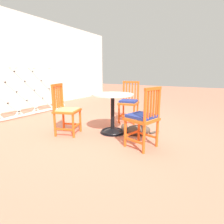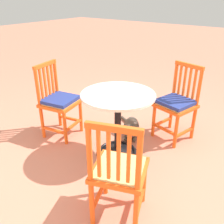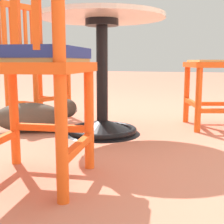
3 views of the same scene
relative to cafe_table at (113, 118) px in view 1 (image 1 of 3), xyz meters
name	(u,v)px [view 1 (image 1 of 3)]	position (x,y,z in m)	size (l,w,h in m)	color
ground_plane	(113,135)	(-0.13, -0.08, -0.28)	(24.00, 24.00, 0.00)	#C6755B
lattice_fence_panel	(6,93)	(-0.51, 2.51, 0.36)	(3.56, 0.06, 1.30)	silver
cafe_table	(113,118)	(0.00, 0.00, 0.00)	(0.76, 0.76, 0.73)	black
orange_chair_at_corner	(66,111)	(-0.49, 0.68, 0.15)	(0.51, 0.51, 0.91)	#EA5619
orange_chair_by_planter	(143,118)	(-0.35, -0.72, 0.16)	(0.49, 0.49, 0.91)	#EA5619
orange_chair_facing_out	(129,102)	(0.83, 0.07, 0.16)	(0.47, 0.47, 0.91)	#EA5619
tabby_cat	(136,130)	(0.10, -0.43, -0.19)	(0.54, 0.58, 0.23)	#4C4238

